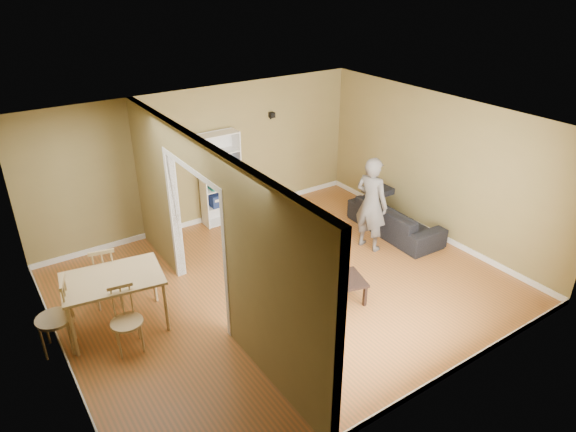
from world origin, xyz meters
The scene contains 15 objects.
room_shell centered at (0.00, 0.00, 1.30)m, with size 6.50×6.50×6.50m.
partition centered at (-1.20, 0.00, 1.30)m, with size 0.22×5.50×2.60m, color olive, non-canonical shape.
wall_speaker centered at (1.50, 2.69, 1.90)m, with size 0.10×0.10×0.10m, color black.
sofa centered at (2.70, 0.35, 0.37)m, with size 0.83×1.93×0.74m, color #222328.
person centered at (1.93, 0.21, 0.99)m, with size 0.56×0.72×1.98m, color slate.
bookshelf centered at (0.25, 2.60, 0.90)m, with size 0.76×0.33×1.80m.
paper_box_navy_a centered at (0.23, 2.56, 0.50)m, with size 0.46×0.30×0.24m, color navy.
paper_box_teal centered at (0.21, 2.56, 0.83)m, with size 0.40×0.26×0.21m, color #23866B.
paper_box_navy_b centered at (0.28, 2.56, 1.20)m, with size 0.46×0.30×0.23m, color navy.
coffee_table centered at (0.55, -0.78, 0.32)m, with size 0.56×0.56×0.37m.
game_controller centered at (0.49, -0.71, 0.39)m, with size 0.15×0.04×0.03m, color white.
dining_table centered at (-2.45, 0.48, 0.73)m, with size 1.29×0.86×0.81m.
chair_left centered at (-3.24, 0.44, 0.52)m, with size 0.48×0.48×1.05m, color tan, non-canonical shape.
chair_near centered at (-2.47, -0.06, 0.45)m, with size 0.42×0.42×0.91m, color tan, non-canonical shape.
chair_far centered at (-2.40, 1.11, 0.50)m, with size 0.46×0.46×0.99m, color tan, non-canonical shape.
Camera 1 is at (-3.70, -5.60, 4.59)m, focal length 32.00 mm.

